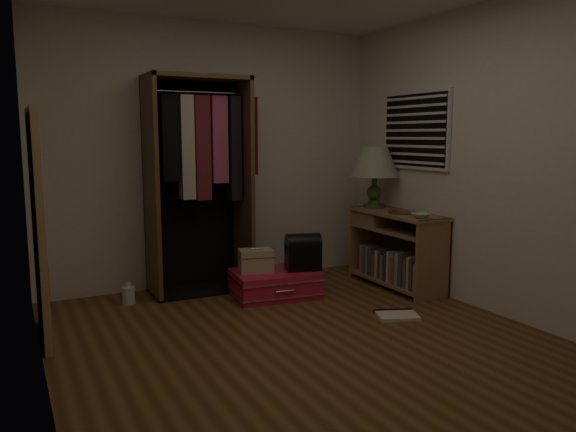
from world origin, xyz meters
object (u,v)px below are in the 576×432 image
(console_bookshelf, at_px, (394,247))
(train_case, at_px, (256,260))
(floor_mirror, at_px, (38,226))
(table_lamp, at_px, (375,163))
(open_wardrobe, at_px, (202,165))
(pink_suitcase, at_px, (275,284))
(black_bag, at_px, (303,251))
(white_jug, at_px, (129,295))

(console_bookshelf, bearing_deg, train_case, 168.99)
(floor_mirror, height_order, table_lamp, floor_mirror)
(open_wardrobe, relative_size, pink_suitcase, 2.43)
(console_bookshelf, relative_size, black_bag, 3.08)
(pink_suitcase, xyz_separation_m, white_jug, (-1.28, 0.36, -0.04))
(table_lamp, xyz_separation_m, white_jug, (-2.51, 0.20, -1.13))
(pink_suitcase, distance_m, white_jug, 1.33)
(floor_mirror, height_order, train_case, floor_mirror)
(open_wardrobe, bearing_deg, floor_mirror, -152.82)
(table_lamp, relative_size, white_jug, 3.26)
(console_bookshelf, distance_m, pink_suitcase, 1.28)
(train_case, height_order, white_jug, train_case)
(open_wardrobe, relative_size, table_lamp, 3.23)
(table_lamp, bearing_deg, white_jug, 175.41)
(train_case, bearing_deg, black_bag, -4.15)
(console_bookshelf, relative_size, train_case, 3.19)
(open_wardrobe, xyz_separation_m, black_bag, (0.78, -0.60, -0.80))
(open_wardrobe, bearing_deg, table_lamp, -12.03)
(black_bag, bearing_deg, white_jug, 179.97)
(pink_suitcase, relative_size, black_bag, 2.32)
(black_bag, distance_m, white_jug, 1.64)
(floor_mirror, distance_m, black_bag, 2.32)
(open_wardrobe, distance_m, table_lamp, 1.78)
(floor_mirror, height_order, black_bag, floor_mirror)
(table_lamp, bearing_deg, pink_suitcase, -172.65)
(train_case, bearing_deg, table_lamp, 16.65)
(train_case, distance_m, white_jug, 1.18)
(train_case, distance_m, table_lamp, 1.65)
(pink_suitcase, height_order, table_lamp, table_lamp)
(console_bookshelf, height_order, pink_suitcase, console_bookshelf)
(black_bag, bearing_deg, pink_suitcase, -178.54)
(console_bookshelf, distance_m, floor_mirror, 3.27)
(console_bookshelf, height_order, train_case, console_bookshelf)
(pink_suitcase, distance_m, train_case, 0.29)
(pink_suitcase, bearing_deg, train_case, 164.88)
(table_lamp, bearing_deg, open_wardrobe, 167.97)
(floor_mirror, bearing_deg, table_lamp, 7.00)
(train_case, bearing_deg, open_wardrobe, 139.41)
(floor_mirror, xyz_separation_m, black_bag, (2.27, 0.17, -0.43))
(white_jug, bearing_deg, pink_suitcase, -15.75)
(floor_mirror, distance_m, white_jug, 1.22)
(black_bag, bearing_deg, train_case, 178.49)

